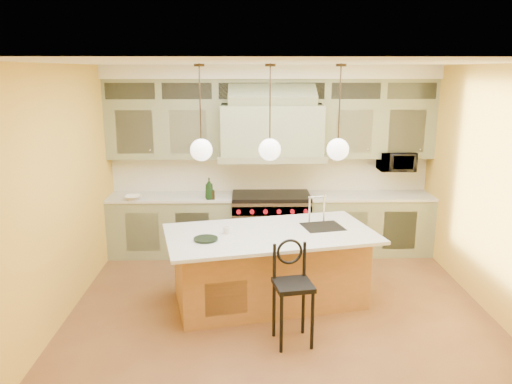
{
  "coord_description": "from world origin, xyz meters",
  "views": [
    {
      "loc": [
        -0.4,
        -5.33,
        2.83
      ],
      "look_at": [
        -0.26,
        0.7,
        1.35
      ],
      "focal_mm": 35.0,
      "sensor_mm": 36.0,
      "label": 1
    }
  ],
  "objects_px": {
    "range": "(271,223)",
    "counter_stool": "(292,287)",
    "kitchen_island": "(269,265)",
    "microwave": "(396,161)"
  },
  "relations": [
    {
      "from": "range",
      "to": "counter_stool",
      "type": "distance_m",
      "value": 2.67
    },
    {
      "from": "counter_stool",
      "to": "range",
      "type": "bearing_deg",
      "value": 81.98
    },
    {
      "from": "kitchen_island",
      "to": "counter_stool",
      "type": "height_order",
      "value": "kitchen_island"
    },
    {
      "from": "range",
      "to": "counter_stool",
      "type": "bearing_deg",
      "value": -88.06
    },
    {
      "from": "range",
      "to": "microwave",
      "type": "bearing_deg",
      "value": 3.12
    },
    {
      "from": "range",
      "to": "kitchen_island",
      "type": "bearing_deg",
      "value": -93.47
    },
    {
      "from": "microwave",
      "to": "range",
      "type": "bearing_deg",
      "value": -176.88
    },
    {
      "from": "counter_stool",
      "to": "microwave",
      "type": "distance_m",
      "value": 3.43
    },
    {
      "from": "counter_stool",
      "to": "microwave",
      "type": "height_order",
      "value": "microwave"
    },
    {
      "from": "kitchen_island",
      "to": "range",
      "type": "bearing_deg",
      "value": 73.78
    }
  ]
}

